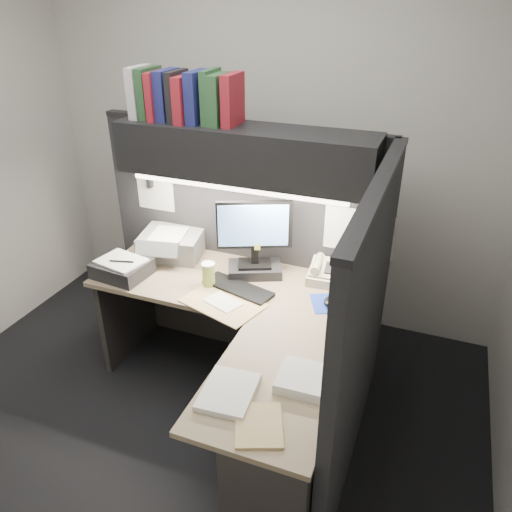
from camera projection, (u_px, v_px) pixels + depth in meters
name	position (u px, v px, depth m)	size (l,w,h in m)	color
floor	(181.00, 426.00, 3.02)	(3.50, 3.50, 0.00)	black
wall_back	(268.00, 144.00, 3.62)	(3.50, 0.04, 2.70)	#BCBAB2
partition_back	(243.00, 245.00, 3.40)	(1.90, 0.06, 1.60)	black
partition_right	(361.00, 339.00, 2.48)	(0.06, 1.50, 1.60)	black
desk	(245.00, 389.00, 2.67)	(1.70, 1.53, 0.73)	#8D7A5A
overhead_shelf	(244.00, 153.00, 2.89)	(1.55, 0.34, 0.30)	black
task_light_tube	(235.00, 188.00, 2.85)	(0.04, 0.04, 1.32)	white
monitor	(255.00, 246.00, 3.09)	(0.44, 0.32, 0.50)	black
keyboard	(238.00, 288.00, 3.01)	(0.45, 0.15, 0.02)	black
mousepad	(332.00, 303.00, 2.88)	(0.23, 0.21, 0.00)	#1B3699
mouse	(330.00, 301.00, 2.87)	(0.06, 0.10, 0.04)	black
telephone	(329.00, 273.00, 3.10)	(0.24, 0.25, 0.10)	beige
coffee_cup	(209.00, 275.00, 3.03)	(0.08, 0.08, 0.14)	#B4BD4B
printer	(172.00, 244.00, 3.39)	(0.40, 0.34, 0.16)	gray
notebook_stack	(122.00, 268.00, 3.15)	(0.32, 0.27, 0.10)	black
open_folder	(223.00, 303.00, 2.88)	(0.45, 0.30, 0.01)	tan
paper_stack_a	(307.00, 380.00, 2.28)	(0.27, 0.22, 0.05)	white
paper_stack_b	(228.00, 392.00, 2.23)	(0.23, 0.28, 0.03)	white
manila_stack	(259.00, 425.00, 2.07)	(0.19, 0.25, 0.01)	tan
binder_row	(184.00, 96.00, 2.88)	(0.66, 0.26, 0.30)	#B8B9B5
pinned_papers	(280.00, 243.00, 2.85)	(1.76, 1.31, 0.51)	white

